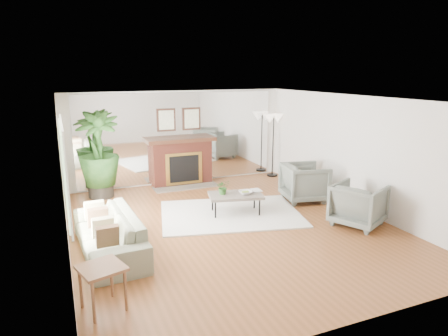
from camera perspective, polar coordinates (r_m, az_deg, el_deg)
name	(u,v)px	position (r m, az deg, el deg)	size (l,w,h in m)	color
ground	(230,226)	(8.04, 0.88, -8.22)	(7.00, 7.00, 0.00)	brown
wall_left	(63,181)	(7.06, -21.95, -1.67)	(0.02, 7.00, 2.50)	silver
wall_right	(355,153)	(9.25, 18.16, 2.09)	(0.02, 7.00, 2.50)	silver
wall_back	(179,138)	(10.89, -6.47, 4.34)	(6.00, 0.02, 2.50)	silver
mirror_panel	(179,138)	(10.87, -6.44, 4.32)	(5.40, 0.04, 2.40)	silver
window_panel	(64,169)	(7.42, -21.86, -0.15)	(0.04, 2.40, 1.50)	#B2E09E
fireplace	(182,161)	(10.79, -6.04, 1.06)	(1.85, 0.83, 2.05)	maroon
area_rug	(230,214)	(8.63, 0.93, -6.54)	(2.92, 2.09, 0.03)	white
coffee_table	(236,196)	(8.52, 1.67, -3.99)	(1.25, 0.90, 0.45)	#695D53
sofa	(109,233)	(7.09, -16.16, -8.96)	(2.29, 0.90, 0.67)	gray
armchair_back	(305,182)	(9.61, 11.43, -2.02)	(0.95, 0.97, 0.89)	slate
armchair_front	(358,205)	(8.37, 18.65, -4.98)	(0.90, 0.93, 0.85)	slate
side_table	(102,273)	(5.44, -17.07, -14.21)	(0.66, 0.66, 0.60)	brown
potted_ficus	(98,152)	(10.00, -17.52, 2.13)	(1.24, 1.24, 2.07)	black
floor_lamp	(274,123)	(11.54, 7.10, 6.35)	(0.59, 0.33, 1.82)	black
tabletop_plant	(223,187)	(8.46, -0.13, -2.75)	(0.28, 0.24, 0.31)	#386625
fruit_bowl	(245,192)	(8.52, 3.07, -3.50)	(0.28, 0.28, 0.07)	brown
book	(252,191)	(8.74, 4.04, -3.24)	(0.19, 0.26, 0.02)	brown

